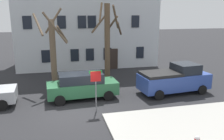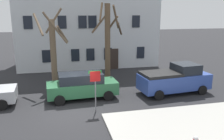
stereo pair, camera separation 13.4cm
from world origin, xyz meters
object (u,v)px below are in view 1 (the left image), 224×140
object	(u,v)px
building_main	(86,12)
street_sign_pole	(96,83)
pickup_truck_blue	(174,79)
car_green_wagon	(82,86)
tree_bare_mid	(108,39)
tree_bare_near	(53,49)

from	to	relation	value
building_main	street_sign_pole	bearing A→B (deg)	-95.26
pickup_truck_blue	street_sign_pole	distance (m)	6.50
car_green_wagon	street_sign_pole	world-z (taller)	street_sign_pole
car_green_wagon	building_main	bearing A→B (deg)	80.90
tree_bare_mid	car_green_wagon	size ratio (longest dim) A/B	1.37
car_green_wagon	street_sign_pole	distance (m)	2.58
building_main	tree_bare_near	size ratio (longest dim) A/B	2.46
tree_bare_near	street_sign_pole	distance (m)	6.33
building_main	pickup_truck_blue	bearing A→B (deg)	-67.29
building_main	car_green_wagon	size ratio (longest dim) A/B	3.14
tree_bare_mid	car_green_wagon	bearing A→B (deg)	-122.24
tree_bare_mid	building_main	bearing A→B (deg)	97.35
tree_bare_near	street_sign_pole	world-z (taller)	tree_bare_near
tree_bare_mid	pickup_truck_blue	size ratio (longest dim) A/B	1.24
tree_bare_mid	tree_bare_near	bearing A→B (deg)	-168.33
street_sign_pole	tree_bare_mid	bearing A→B (deg)	72.05
car_green_wagon	street_sign_pole	bearing A→B (deg)	-76.95
building_main	street_sign_pole	size ratio (longest dim) A/B	5.97
tree_bare_mid	pickup_truck_blue	bearing A→B (deg)	-49.34
pickup_truck_blue	street_sign_pole	size ratio (longest dim) A/B	2.09
building_main	street_sign_pole	distance (m)	14.30
building_main	car_green_wagon	bearing A→B (deg)	-99.10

